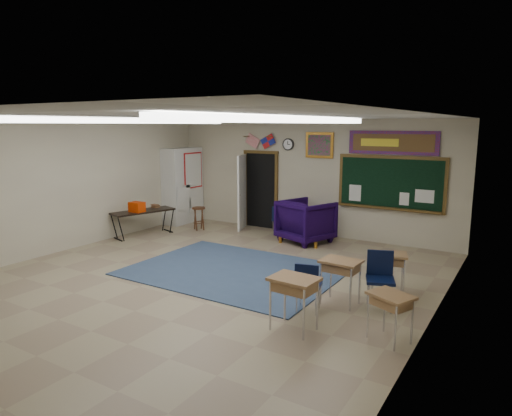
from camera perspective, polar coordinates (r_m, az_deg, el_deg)
The scene contains 24 objects.
floor at distance 8.66m, azimuth -6.88°, elevation -9.02°, with size 9.00×9.00×0.00m, color gray.
back_wall at distance 12.09m, azimuth 6.38°, elevation 3.83°, with size 8.00×0.04×3.00m, color beige.
left_wall at distance 11.21m, azimuth -23.29°, elevation 2.54°, with size 0.04×9.00×3.00m, color beige.
right_wall at distance 6.60m, azimuth 21.15°, elevation -2.25°, with size 0.04×9.00×3.00m, color beige.
ceiling at distance 8.17m, azimuth -7.34°, elevation 11.25°, with size 8.00×9.00×0.04m, color silver.
area_rug at distance 9.15m, azimuth -2.74°, elevation -7.81°, with size 4.00×3.00×0.02m, color #334562.
fluorescent_strips at distance 8.17m, azimuth -7.33°, elevation 10.83°, with size 3.86×6.00×0.10m, color white, non-canonical shape.
doorway at distance 12.73m, azimuth -0.07°, elevation 2.21°, with size 1.10×0.89×2.16m.
chalkboard at distance 11.30m, azimuth 16.43°, elevation 2.83°, with size 2.55×0.14×1.30m.
bulletin_board at distance 11.22m, azimuth 16.70°, elevation 7.83°, with size 2.10×0.05×0.55m.
framed_art_print at distance 11.85m, azimuth 7.93°, elevation 7.79°, with size 0.75×0.05×0.65m.
wall_clock at distance 12.24m, azimuth 4.04°, elevation 7.94°, with size 0.32×0.05×0.32m.
wall_flags at distance 12.63m, azimuth 0.54°, elevation 8.63°, with size 1.16×0.06×0.70m, color red, non-canonical shape.
storage_cabinet at distance 13.62m, azimuth -9.14°, elevation 2.79°, with size 0.59×1.25×2.20m.
wingback_armchair at distance 11.33m, azimuth 6.26°, elevation -1.62°, with size 1.12×1.15×1.05m, color black.
student_chair_reading at distance 12.06m, azimuth 2.97°, elevation -1.51°, with size 0.38×0.38×0.77m, color black, non-canonical shape.
student_chair_desk_a at distance 7.19m, azimuth 6.57°, elevation -9.70°, with size 0.40×0.40×0.80m, color black, non-canonical shape.
student_chair_desk_b at distance 7.47m, azimuth 15.26°, elevation -8.85°, with size 0.45×0.45×0.90m, color black, non-canonical shape.
student_desk_front_left at distance 7.54m, azimuth 10.50°, elevation -8.79°, with size 0.64×0.49×0.74m.
student_desk_front_right at distance 8.17m, azimuth 16.17°, elevation -7.58°, with size 0.71×0.61×0.72m.
student_desk_back_left at distance 6.53m, azimuth 4.76°, elevation -11.49°, with size 0.68×0.53×0.78m.
student_desk_back_right at distance 6.48m, azimuth 16.40°, elevation -12.70°, with size 0.67×0.60×0.66m.
folding_table at distance 12.25m, azimuth -13.90°, elevation -1.70°, with size 0.99×1.71×0.92m.
wooden_stool at distance 12.66m, azimuth -7.15°, elevation -1.28°, with size 0.36×0.36×0.63m.
Camera 1 is at (5.13, -6.36, 2.86)m, focal length 32.00 mm.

